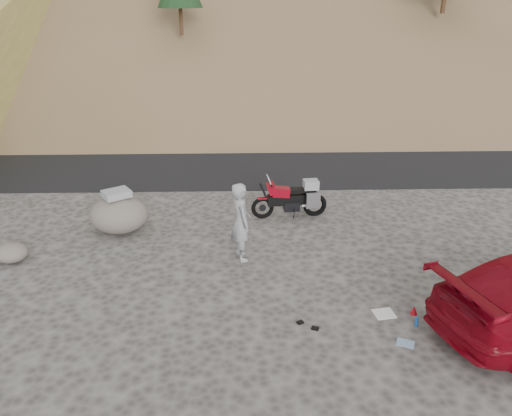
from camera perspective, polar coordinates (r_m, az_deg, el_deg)
The scene contains 12 objects.
ground at distance 11.32m, azimuth 5.53°, elevation -8.18°, with size 140.00×140.00×0.00m, color #403D3B.
road at distance 19.53m, azimuth 2.44°, elevation 5.73°, with size 120.00×7.00×0.05m, color black.
motorcycle at distance 14.15m, azimuth 4.24°, elevation 1.07°, with size 2.18×0.77×1.30m.
man at distance 12.15m, azimuth -1.69°, elevation -5.72°, with size 0.70×0.46×1.93m, color #9B9BA1.
boulder at distance 13.72m, azimuth -15.40°, elevation -0.65°, with size 1.91×1.79×1.18m.
small_rock at distance 13.25m, azimuth -26.15°, elevation -4.59°, with size 0.81×0.74×0.46m.
gear_white_cloth at distance 10.51m, azimuth 14.41°, elevation -11.62°, with size 0.41×0.36×0.01m, color white.
gear_bottle at distance 10.30m, azimuth 17.89°, elevation -12.28°, with size 0.07×0.07×0.19m, color #1A519D.
gear_funnel at distance 10.62m, azimuth 17.62°, elevation -11.05°, with size 0.15×0.15×0.19m, color #B70C18.
gear_glove_a at distance 9.85m, azimuth 6.77°, elevation -13.49°, with size 0.13×0.10×0.04m, color black.
gear_glove_b at distance 9.97m, azimuth 5.07°, elevation -12.88°, with size 0.12×0.09×0.04m, color black.
gear_blue_cloth at distance 9.85m, azimuth 16.71°, elevation -14.58°, with size 0.32×0.23×0.01m, color #84A7CD.
Camera 1 is at (-1.35, -9.57, 5.90)m, focal length 35.00 mm.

